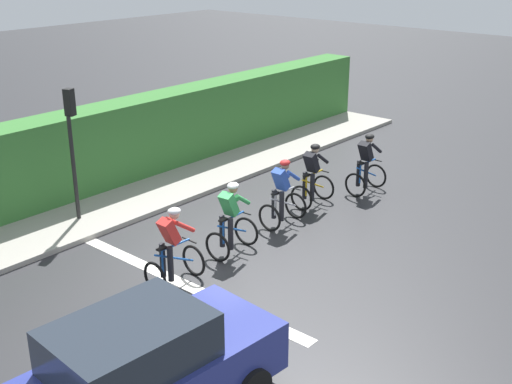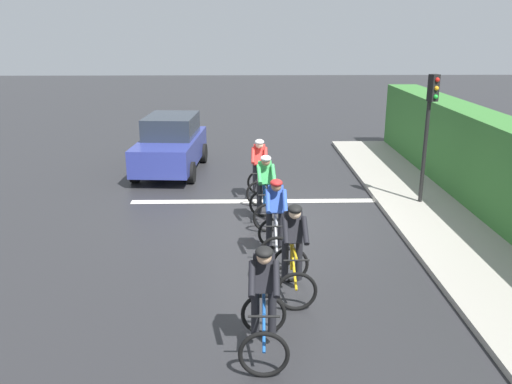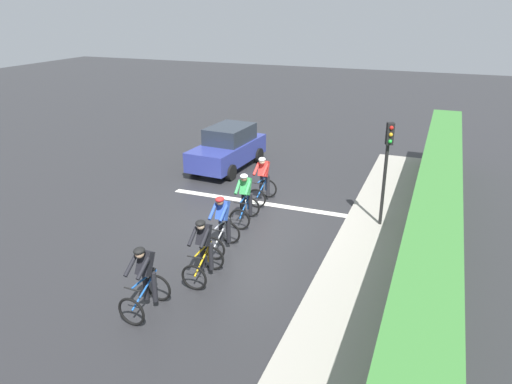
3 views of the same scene
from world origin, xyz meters
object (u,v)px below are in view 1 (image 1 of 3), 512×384
Objects in this scene: cyclist_mid at (282,195)px; car_navy at (143,372)px; cyclist_trailing at (172,249)px; cyclist_second at (312,177)px; cyclist_fourth at (231,221)px; cyclist_lead at (366,165)px; traffic_light_near_crossing at (72,136)px.

cyclist_mid is 7.40m from car_navy.
cyclist_mid is 1.00× the size of cyclist_trailing.
cyclist_fourth is (0.34, -3.50, 0.00)m from cyclist_second.
cyclist_lead and cyclist_mid have the same top height.
cyclist_trailing is (-0.13, -7.03, 0.00)m from cyclist_lead.
car_navy reaches higher than cyclist_mid.
cyclist_lead is 7.03m from cyclist_trailing.
cyclist_fourth is at bearing -84.41° from cyclist_second.
car_navy is (2.93, -6.80, 0.08)m from cyclist_mid.
traffic_light_near_crossing is at bearing -128.69° from cyclist_second.
car_navy is (3.14, -8.33, 0.08)m from cyclist_second.
cyclist_fourth and cyclist_trailing have the same top height.
traffic_light_near_crossing is at bearing -164.25° from cyclist_fourth.
car_navy is (2.58, -10.05, 0.08)m from cyclist_lead.
traffic_light_near_crossing reaches higher than car_navy.
cyclist_trailing is at bearing -85.39° from cyclist_second.
cyclist_mid is at bearing -82.06° from cyclist_second.
cyclist_fourth is at bearing 15.75° from traffic_light_near_crossing.
cyclist_mid is 5.21m from traffic_light_near_crossing.
car_navy is 7.90m from traffic_light_near_crossing.
cyclist_trailing is 0.39× the size of car_navy.
cyclist_trailing is 0.50× the size of traffic_light_near_crossing.
traffic_light_near_crossing reaches higher than cyclist_fourth.
cyclist_mid is (0.21, -1.53, 0.00)m from cyclist_second.
cyclist_trailing is 4.06m from car_navy.
traffic_light_near_crossing is (-3.71, -4.64, 1.43)m from cyclist_second.
cyclist_fourth is 4.45m from traffic_light_near_crossing.
cyclist_second is 6.11m from traffic_light_near_crossing.
cyclist_mid is 0.50× the size of traffic_light_near_crossing.
cyclist_fourth is 0.39× the size of car_navy.
cyclist_second and cyclist_mid have the same top height.
cyclist_second is 5.32m from cyclist_trailing.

